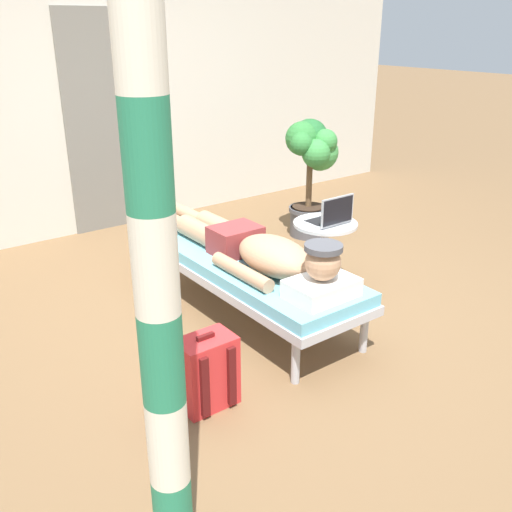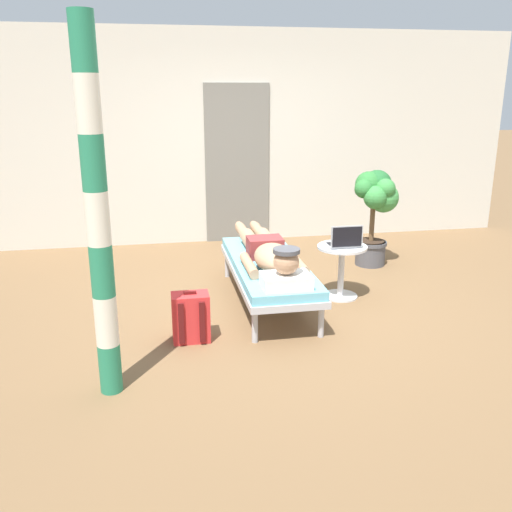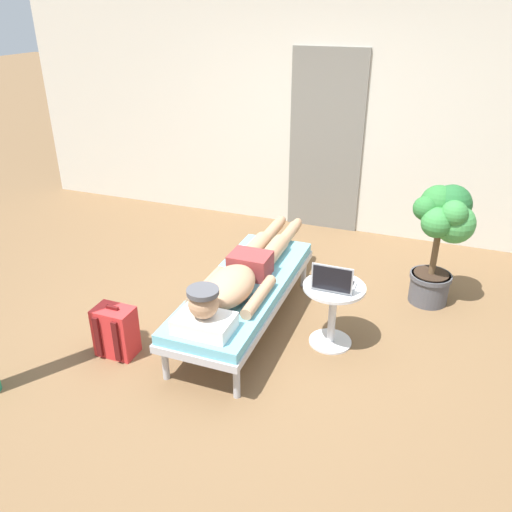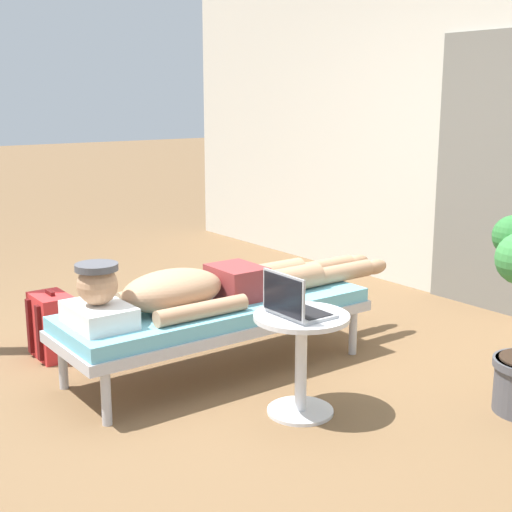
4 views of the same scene
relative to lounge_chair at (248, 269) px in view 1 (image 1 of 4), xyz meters
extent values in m
plane|color=brown|center=(0.10, -0.15, -0.35)|extent=(40.00, 40.00, 0.00)
cube|color=beige|center=(0.00, 2.44, 1.00)|extent=(7.60, 0.20, 2.70)
cube|color=slate|center=(0.07, 2.33, 0.67)|extent=(0.84, 0.03, 2.04)
cylinder|color=#B7B7BC|center=(-0.28, 0.83, -0.21)|extent=(0.05, 0.05, 0.28)
cylinder|color=#B7B7BC|center=(0.28, 0.83, -0.21)|extent=(0.05, 0.05, 0.28)
cylinder|color=#B7B7BC|center=(-0.28, -0.83, -0.21)|extent=(0.05, 0.05, 0.28)
cylinder|color=#B7B7BC|center=(0.28, -0.83, -0.21)|extent=(0.05, 0.05, 0.28)
cube|color=#B7B7BC|center=(0.00, 0.00, -0.04)|extent=(0.66, 1.86, 0.06)
cube|color=#6BB7CC|center=(0.00, 0.00, 0.03)|extent=(0.63, 1.82, 0.08)
cube|color=white|center=(0.00, -0.73, 0.13)|extent=(0.40, 0.28, 0.11)
sphere|color=tan|center=(0.00, -0.73, 0.29)|extent=(0.21, 0.21, 0.21)
cylinder|color=#4C4C51|center=(0.00, -0.73, 0.38)|extent=(0.22, 0.22, 0.03)
ellipsoid|color=tan|center=(0.00, -0.29, 0.19)|extent=(0.35, 0.60, 0.23)
cylinder|color=tan|center=(-0.22, -0.24, 0.12)|extent=(0.09, 0.55, 0.09)
cylinder|color=tan|center=(0.22, -0.24, 0.12)|extent=(0.09, 0.55, 0.09)
cube|color=maroon|center=(0.00, 0.14, 0.17)|extent=(0.33, 0.26, 0.19)
cylinder|color=tan|center=(-0.09, 0.48, 0.15)|extent=(0.15, 0.42, 0.15)
cylinder|color=tan|center=(-0.09, 0.91, 0.13)|extent=(0.11, 0.44, 0.11)
ellipsoid|color=tan|center=(-0.09, 1.20, 0.12)|extent=(0.09, 0.20, 0.10)
cylinder|color=tan|center=(0.09, 0.48, 0.15)|extent=(0.15, 0.42, 0.15)
cylinder|color=tan|center=(0.09, 0.91, 0.13)|extent=(0.11, 0.44, 0.11)
ellipsoid|color=tan|center=(0.09, 1.20, 0.12)|extent=(0.09, 0.20, 0.10)
cylinder|color=silver|center=(0.74, 0.02, -0.34)|extent=(0.34, 0.34, 0.02)
cylinder|color=silver|center=(0.74, 0.02, -0.09)|extent=(0.06, 0.06, 0.48)
cylinder|color=silver|center=(0.74, 0.02, 0.17)|extent=(0.48, 0.48, 0.02)
cube|color=#A5A8AD|center=(0.74, 0.02, 0.19)|extent=(0.31, 0.22, 0.02)
cube|color=black|center=(0.74, 0.03, 0.20)|extent=(0.27, 0.15, 0.00)
cube|color=#A5A8AD|center=(0.74, -0.09, 0.30)|extent=(0.31, 0.01, 0.21)
cube|color=black|center=(0.74, -0.10, 0.30)|extent=(0.29, 0.00, 0.19)
cube|color=red|center=(-0.78, -0.70, -0.15)|extent=(0.30, 0.20, 0.40)
cube|color=red|center=(-0.78, -0.58, -0.22)|extent=(0.22, 0.04, 0.18)
cube|color=#531212|center=(-0.86, -0.81, -0.15)|extent=(0.04, 0.02, 0.34)
cube|color=#531212|center=(-0.70, -0.81, -0.15)|extent=(0.04, 0.02, 0.34)
cube|color=#531212|center=(-0.78, -0.70, 0.07)|extent=(0.10, 0.02, 0.02)
cylinder|color=#4C4C51|center=(1.42, 0.96, -0.21)|extent=(0.34, 0.34, 0.28)
cylinder|color=#4C4C51|center=(1.42, 0.96, -0.09)|extent=(0.37, 0.37, 0.04)
cylinder|color=#332319|center=(1.42, 0.96, -0.06)|extent=(0.31, 0.31, 0.01)
cylinder|color=brown|center=(1.42, 0.96, 0.18)|extent=(0.06, 0.06, 0.49)
sphere|color=#429347|center=(1.53, 0.96, 0.44)|extent=(0.34, 0.34, 0.34)
sphere|color=#23602D|center=(1.48, 1.05, 0.58)|extent=(0.34, 0.34, 0.34)
sphere|color=#2D7233|center=(1.38, 1.04, 0.58)|extent=(0.31, 0.31, 0.31)
sphere|color=#2D7233|center=(1.28, 0.93, 0.55)|extent=(0.21, 0.21, 0.21)
sphere|color=#38843D|center=(1.39, 0.86, 0.47)|extent=(0.26, 0.26, 0.26)
sphere|color=#38843D|center=(1.51, 0.87, 0.56)|extent=(0.22, 0.22, 0.22)
cylinder|color=silver|center=(-1.38, -1.39, 0.17)|extent=(0.15, 0.15, 0.34)
cylinder|color=#267F59|center=(-1.38, -1.39, 0.52)|extent=(0.15, 0.15, 0.34)
cylinder|color=silver|center=(-1.38, -1.39, 0.86)|extent=(0.15, 0.15, 0.34)
cylinder|color=#267F59|center=(-1.38, -1.39, 1.20)|extent=(0.15, 0.15, 0.34)
cylinder|color=silver|center=(-1.38, -1.39, 1.55)|extent=(0.15, 0.15, 0.34)
camera|label=1|loc=(-2.12, -2.90, 1.56)|focal=40.23mm
camera|label=2|loc=(-1.03, -4.91, 1.64)|focal=39.21mm
camera|label=3|loc=(1.39, -3.40, 2.13)|focal=36.34mm
camera|label=4|loc=(3.33, -2.17, 1.24)|focal=50.13mm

